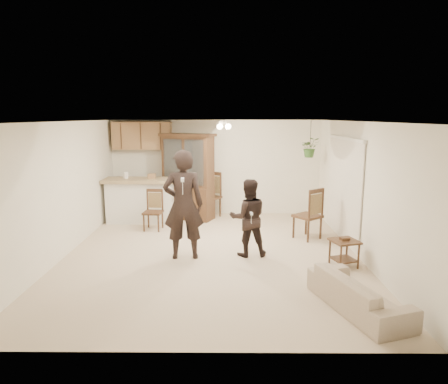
{
  "coord_description": "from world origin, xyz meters",
  "views": [
    {
      "loc": [
        0.3,
        -7.28,
        2.59
      ],
      "look_at": [
        0.23,
        0.4,
        1.13
      ],
      "focal_mm": 32.0,
      "sensor_mm": 36.0,
      "label": 1
    }
  ],
  "objects_px": {
    "child": "(248,221)",
    "chair_hutch_right": "(307,224)",
    "adult": "(184,211)",
    "chair_bar": "(153,219)",
    "sofa": "(359,284)",
    "china_hutch": "(188,177)",
    "chair_hutch_left": "(209,205)",
    "side_table": "(344,253)"
  },
  "relations": [
    {
      "from": "child",
      "to": "chair_hutch_right",
      "type": "height_order",
      "value": "child"
    },
    {
      "from": "adult",
      "to": "child",
      "type": "relative_size",
      "value": 1.33
    },
    {
      "from": "chair_bar",
      "to": "sofa",
      "type": "bearing_deg",
      "value": -41.43
    },
    {
      "from": "china_hutch",
      "to": "chair_hutch_right",
      "type": "xyz_separation_m",
      "value": [
        2.71,
        -1.7,
        -0.76
      ]
    },
    {
      "from": "child",
      "to": "china_hutch",
      "type": "bearing_deg",
      "value": -69.69
    },
    {
      "from": "china_hutch",
      "to": "chair_hutch_right",
      "type": "bearing_deg",
      "value": -9.14
    },
    {
      "from": "sofa",
      "to": "chair_bar",
      "type": "bearing_deg",
      "value": 23.77
    },
    {
      "from": "sofa",
      "to": "child",
      "type": "xyz_separation_m",
      "value": [
        -1.39,
        2.15,
        0.31
      ]
    },
    {
      "from": "chair_hutch_right",
      "to": "chair_bar",
      "type": "bearing_deg",
      "value": -48.86
    },
    {
      "from": "china_hutch",
      "to": "chair_bar",
      "type": "relative_size",
      "value": 2.33
    },
    {
      "from": "chair_bar",
      "to": "chair_hutch_left",
      "type": "height_order",
      "value": "chair_hutch_left"
    },
    {
      "from": "sofa",
      "to": "china_hutch",
      "type": "bearing_deg",
      "value": 10.95
    },
    {
      "from": "chair_bar",
      "to": "chair_hutch_left",
      "type": "xyz_separation_m",
      "value": [
        1.23,
        1.21,
        0.07
      ]
    },
    {
      "from": "chair_bar",
      "to": "side_table",
      "type": "bearing_deg",
      "value": -24.78
    },
    {
      "from": "child",
      "to": "adult",
      "type": "bearing_deg",
      "value": 0.43
    },
    {
      "from": "side_table",
      "to": "chair_hutch_right",
      "type": "height_order",
      "value": "chair_hutch_right"
    },
    {
      "from": "sofa",
      "to": "side_table",
      "type": "height_order",
      "value": "sofa"
    },
    {
      "from": "child",
      "to": "chair_hutch_right",
      "type": "relative_size",
      "value": 1.21
    },
    {
      "from": "china_hutch",
      "to": "adult",
      "type": "bearing_deg",
      "value": -63.27
    },
    {
      "from": "sofa",
      "to": "chair_hutch_right",
      "type": "distance_m",
      "value": 3.22
    },
    {
      "from": "adult",
      "to": "chair_hutch_right",
      "type": "xyz_separation_m",
      "value": [
        2.52,
        1.21,
        -0.59
      ]
    },
    {
      "from": "chair_bar",
      "to": "adult",
      "type": "bearing_deg",
      "value": -57.24
    },
    {
      "from": "chair_hutch_left",
      "to": "chair_hutch_right",
      "type": "height_order",
      "value": "chair_hutch_left"
    },
    {
      "from": "adult",
      "to": "china_hutch",
      "type": "bearing_deg",
      "value": -91.74
    },
    {
      "from": "adult",
      "to": "chair_hutch_right",
      "type": "relative_size",
      "value": 1.62
    },
    {
      "from": "child",
      "to": "chair_hutch_left",
      "type": "bearing_deg",
      "value": -79.48
    },
    {
      "from": "chair_hutch_left",
      "to": "adult",
      "type": "bearing_deg",
      "value": -61.51
    },
    {
      "from": "adult",
      "to": "chair_bar",
      "type": "height_order",
      "value": "adult"
    },
    {
      "from": "child",
      "to": "chair_hutch_left",
      "type": "relative_size",
      "value": 1.15
    },
    {
      "from": "adult",
      "to": "chair_hutch_left",
      "type": "relative_size",
      "value": 1.54
    },
    {
      "from": "side_table",
      "to": "chair_bar",
      "type": "bearing_deg",
      "value": 148.82
    },
    {
      "from": "chair_hutch_right",
      "to": "adult",
      "type": "bearing_deg",
      "value": -12.77
    },
    {
      "from": "side_table",
      "to": "chair_hutch_left",
      "type": "height_order",
      "value": "chair_hutch_left"
    },
    {
      "from": "sofa",
      "to": "chair_bar",
      "type": "height_order",
      "value": "chair_bar"
    },
    {
      "from": "adult",
      "to": "chair_hutch_right",
      "type": "bearing_deg",
      "value": -159.79
    },
    {
      "from": "sofa",
      "to": "chair_hutch_right",
      "type": "relative_size",
      "value": 1.69
    },
    {
      "from": "side_table",
      "to": "chair_bar",
      "type": "relative_size",
      "value": 0.58
    },
    {
      "from": "adult",
      "to": "china_hutch",
      "type": "height_order",
      "value": "china_hutch"
    },
    {
      "from": "child",
      "to": "sofa",
      "type": "bearing_deg",
      "value": 116.71
    },
    {
      "from": "china_hutch",
      "to": "chair_hutch_left",
      "type": "bearing_deg",
      "value": 37.97
    },
    {
      "from": "side_table",
      "to": "chair_hutch_left",
      "type": "distance_m",
      "value": 4.3
    },
    {
      "from": "sofa",
      "to": "chair_bar",
      "type": "xyz_separation_m",
      "value": [
        -3.49,
        3.85,
        -0.1
      ]
    }
  ]
}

